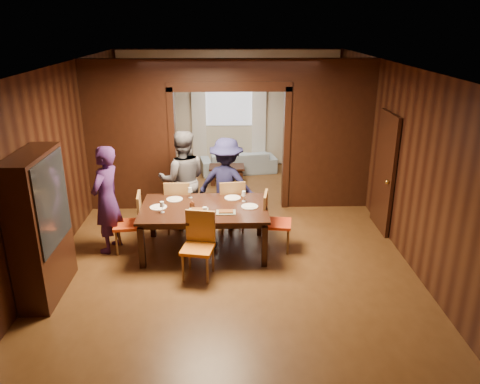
{
  "coord_description": "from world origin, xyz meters",
  "views": [
    {
      "loc": [
        -0.04,
        -7.2,
        3.58
      ],
      "look_at": [
        0.15,
        -0.4,
        1.05
      ],
      "focal_mm": 35.0,
      "sensor_mm": 36.0,
      "label": 1
    }
  ],
  "objects_px": {
    "hutch": "(40,226)",
    "person_grey": "(183,180)",
    "person_purple": "(107,200)",
    "coffee_table": "(227,174)",
    "chair_right": "(277,222)",
    "chair_far_l": "(179,205)",
    "chair_left": "(128,223)",
    "chair_far_r": "(231,205)",
    "sofa": "(238,162)",
    "chair_near": "(198,247)",
    "dining_table": "(205,229)",
    "person_navy": "(227,184)"
  },
  "relations": [
    {
      "from": "hutch",
      "to": "person_grey",
      "type": "bearing_deg",
      "value": 52.02
    },
    {
      "from": "person_purple",
      "to": "coffee_table",
      "type": "bearing_deg",
      "value": 168.36
    },
    {
      "from": "chair_right",
      "to": "hutch",
      "type": "xyz_separation_m",
      "value": [
        -3.29,
        -1.22,
        0.52
      ]
    },
    {
      "from": "person_grey",
      "to": "chair_far_l",
      "type": "height_order",
      "value": "person_grey"
    },
    {
      "from": "hutch",
      "to": "chair_far_l",
      "type": "bearing_deg",
      "value": 50.7
    },
    {
      "from": "chair_left",
      "to": "chair_right",
      "type": "bearing_deg",
      "value": 83.37
    },
    {
      "from": "coffee_table",
      "to": "person_grey",
      "type": "bearing_deg",
      "value": -107.97
    },
    {
      "from": "chair_right",
      "to": "coffee_table",
      "type": "bearing_deg",
      "value": 22.71
    },
    {
      "from": "person_purple",
      "to": "chair_left",
      "type": "height_order",
      "value": "person_purple"
    },
    {
      "from": "chair_right",
      "to": "chair_far_l",
      "type": "relative_size",
      "value": 1.0
    },
    {
      "from": "coffee_table",
      "to": "chair_far_l",
      "type": "distance_m",
      "value": 2.72
    },
    {
      "from": "chair_far_r",
      "to": "sofa",
      "type": "bearing_deg",
      "value": -101.29
    },
    {
      "from": "person_purple",
      "to": "chair_near",
      "type": "xyz_separation_m",
      "value": [
        1.49,
        -0.91,
        -0.39
      ]
    },
    {
      "from": "coffee_table",
      "to": "chair_near",
      "type": "relative_size",
      "value": 0.82
    },
    {
      "from": "person_purple",
      "to": "dining_table",
      "type": "distance_m",
      "value": 1.63
    },
    {
      "from": "chair_far_r",
      "to": "person_purple",
      "type": "bearing_deg",
      "value": 11.87
    },
    {
      "from": "person_grey",
      "to": "chair_left",
      "type": "xyz_separation_m",
      "value": [
        -0.82,
        -0.92,
        -0.41
      ]
    },
    {
      "from": "person_grey",
      "to": "chair_left",
      "type": "relative_size",
      "value": 1.84
    },
    {
      "from": "dining_table",
      "to": "chair_right",
      "type": "height_order",
      "value": "chair_right"
    },
    {
      "from": "dining_table",
      "to": "chair_right",
      "type": "distance_m",
      "value": 1.19
    },
    {
      "from": "person_grey",
      "to": "person_purple",
      "type": "bearing_deg",
      "value": 33.1
    },
    {
      "from": "chair_far_l",
      "to": "person_navy",
      "type": "bearing_deg",
      "value": -170.55
    },
    {
      "from": "coffee_table",
      "to": "chair_right",
      "type": "height_order",
      "value": "chair_right"
    },
    {
      "from": "chair_near",
      "to": "hutch",
      "type": "relative_size",
      "value": 0.48
    },
    {
      "from": "chair_far_l",
      "to": "hutch",
      "type": "xyz_separation_m",
      "value": [
        -1.62,
        -1.98,
        0.52
      ]
    },
    {
      "from": "chair_near",
      "to": "person_purple",
      "type": "bearing_deg",
      "value": 159.71
    },
    {
      "from": "person_purple",
      "to": "chair_far_l",
      "type": "relative_size",
      "value": 1.81
    },
    {
      "from": "chair_left",
      "to": "chair_right",
      "type": "relative_size",
      "value": 1.0
    },
    {
      "from": "sofa",
      "to": "chair_near",
      "type": "relative_size",
      "value": 1.88
    },
    {
      "from": "person_navy",
      "to": "chair_left",
      "type": "xyz_separation_m",
      "value": [
        -1.6,
        -0.87,
        -0.34
      ]
    },
    {
      "from": "chair_near",
      "to": "hutch",
      "type": "height_order",
      "value": "hutch"
    },
    {
      "from": "person_grey",
      "to": "hutch",
      "type": "bearing_deg",
      "value": 46.99
    },
    {
      "from": "chair_right",
      "to": "sofa",
      "type": "bearing_deg",
      "value": 16.24
    },
    {
      "from": "person_navy",
      "to": "chair_near",
      "type": "height_order",
      "value": "person_navy"
    },
    {
      "from": "person_grey",
      "to": "chair_right",
      "type": "xyz_separation_m",
      "value": [
        1.6,
        -0.94,
        -0.41
      ]
    },
    {
      "from": "chair_right",
      "to": "chair_near",
      "type": "height_order",
      "value": "same"
    },
    {
      "from": "sofa",
      "to": "chair_far_r",
      "type": "height_order",
      "value": "chair_far_r"
    },
    {
      "from": "dining_table",
      "to": "coffee_table",
      "type": "distance_m",
      "value": 3.37
    },
    {
      "from": "dining_table",
      "to": "chair_near",
      "type": "distance_m",
      "value": 0.84
    },
    {
      "from": "chair_left",
      "to": "chair_far_r",
      "type": "relative_size",
      "value": 1.0
    },
    {
      "from": "sofa",
      "to": "chair_far_l",
      "type": "xyz_separation_m",
      "value": [
        -1.13,
        -3.37,
        0.22
      ]
    },
    {
      "from": "person_purple",
      "to": "chair_far_r",
      "type": "distance_m",
      "value": 2.14
    },
    {
      "from": "chair_far_l",
      "to": "chair_near",
      "type": "xyz_separation_m",
      "value": [
        0.42,
        -1.61,
        0.0
      ]
    },
    {
      "from": "coffee_table",
      "to": "chair_left",
      "type": "distance_m",
      "value": 3.68
    },
    {
      "from": "dining_table",
      "to": "chair_left",
      "type": "bearing_deg",
      "value": 178.28
    },
    {
      "from": "person_purple",
      "to": "chair_left",
      "type": "bearing_deg",
      "value": 102.06
    },
    {
      "from": "chair_left",
      "to": "hutch",
      "type": "bearing_deg",
      "value": -41.17
    },
    {
      "from": "chair_far_l",
      "to": "person_purple",
      "type": "bearing_deg",
      "value": 34.07
    },
    {
      "from": "chair_far_r",
      "to": "hutch",
      "type": "bearing_deg",
      "value": 30.2
    },
    {
      "from": "person_grey",
      "to": "person_navy",
      "type": "height_order",
      "value": "person_grey"
    }
  ]
}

